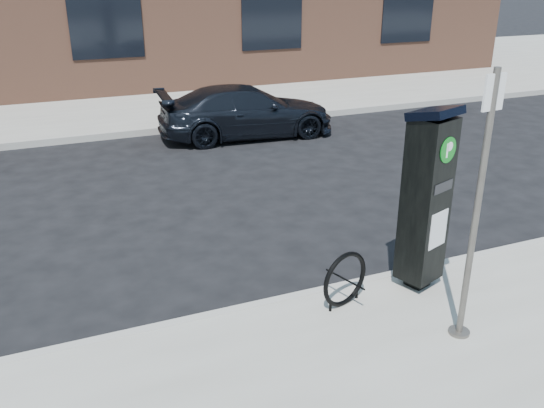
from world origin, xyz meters
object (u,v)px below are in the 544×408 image
sign_pole (476,214)px  bike_rack (345,280)px  car_dark (246,111)px  parking_kiosk (426,198)px

sign_pole → bike_rack: (-0.82, 0.94, -1.02)m
bike_rack → car_dark: 7.61m
sign_pole → parking_kiosk: bearing=73.1°
parking_kiosk → bike_rack: parking_kiosk is taller
bike_rack → car_dark: size_ratio=0.16×
parking_kiosk → car_dark: size_ratio=0.53×
sign_pole → car_dark: sign_pole is taller
bike_rack → car_dark: car_dark is taller
sign_pole → bike_rack: 1.61m
parking_kiosk → car_dark: (0.59, 7.39, -0.67)m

